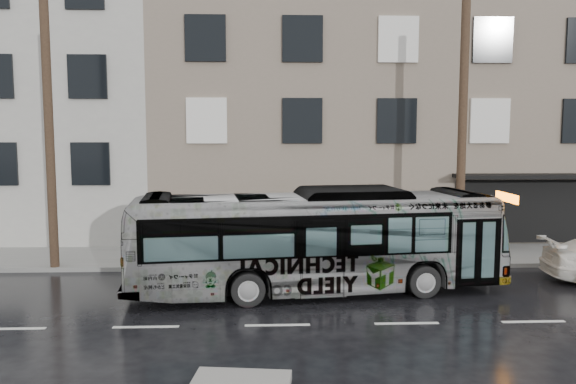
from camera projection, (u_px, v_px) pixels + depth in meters
name	position (u px, v px, depth m)	size (l,w,h in m)	color
ground	(276.00, 296.00, 16.24)	(120.00, 120.00, 0.00)	black
sidewalk	(273.00, 257.00, 21.10)	(90.00, 3.60, 0.15)	gray
building_taupe	(369.00, 118.00, 28.50)	(20.00, 12.00, 11.00)	#7B6D5F
utility_pole_front	(462.00, 135.00, 19.30)	(0.30, 0.30, 9.00)	#443222
utility_pole_rear	(49.00, 135.00, 18.74)	(0.30, 0.30, 9.00)	#443222
sign_post	(490.00, 229.00, 19.68)	(0.06, 0.06, 2.40)	slate
bus	(316.00, 241.00, 16.54)	(2.59, 11.05, 3.08)	#B2B2B2
slush_pile	(242.00, 382.00, 10.41)	(1.80, 0.80, 0.18)	#9E9B95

